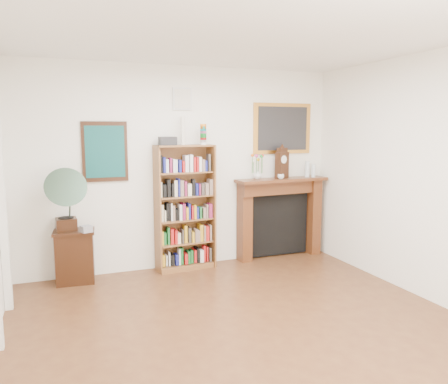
% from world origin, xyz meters
% --- Properties ---
extents(room, '(4.51, 5.01, 2.81)m').
position_xyz_m(room, '(0.00, 0.00, 1.40)').
color(room, '#4E2917').
rests_on(room, ground).
extents(teal_poster, '(0.58, 0.04, 0.78)m').
position_xyz_m(teal_poster, '(-1.05, 2.48, 1.65)').
color(teal_poster, black).
rests_on(teal_poster, back_wall).
extents(small_picture, '(0.26, 0.04, 0.30)m').
position_xyz_m(small_picture, '(0.00, 2.48, 2.35)').
color(small_picture, white).
rests_on(small_picture, back_wall).
extents(gilt_painting, '(0.95, 0.04, 0.75)m').
position_xyz_m(gilt_painting, '(1.55, 2.48, 1.95)').
color(gilt_painting, gold).
rests_on(gilt_painting, back_wall).
extents(bookshelf, '(0.82, 0.35, 1.99)m').
position_xyz_m(bookshelf, '(-0.02, 2.34, 0.97)').
color(bookshelf, brown).
rests_on(bookshelf, floor).
extents(side_cabinet, '(0.53, 0.41, 0.68)m').
position_xyz_m(side_cabinet, '(-1.49, 2.30, 0.34)').
color(side_cabinet, black).
rests_on(side_cabinet, floor).
extents(fireplace, '(1.46, 0.44, 1.22)m').
position_xyz_m(fireplace, '(1.48, 2.39, 0.72)').
color(fireplace, '#472210').
rests_on(fireplace, floor).
extents(gramophone, '(0.53, 0.64, 0.81)m').
position_xyz_m(gramophone, '(-1.57, 2.23, 1.13)').
color(gramophone, black).
rests_on(gramophone, side_cabinet).
extents(cd_stack, '(0.15, 0.15, 0.08)m').
position_xyz_m(cd_stack, '(-1.34, 2.15, 0.72)').
color(cd_stack, '#ABACB8').
rests_on(cd_stack, side_cabinet).
extents(mantel_clock, '(0.22, 0.17, 0.45)m').
position_xyz_m(mantel_clock, '(1.47, 2.33, 1.43)').
color(mantel_clock, black).
rests_on(mantel_clock, fireplace).
extents(flower_vase, '(0.16, 0.16, 0.13)m').
position_xyz_m(flower_vase, '(1.09, 2.36, 1.28)').
color(flower_vase, silver).
rests_on(flower_vase, fireplace).
extents(teacup, '(0.12, 0.12, 0.08)m').
position_xyz_m(teacup, '(1.41, 2.25, 1.25)').
color(teacup, silver).
rests_on(teacup, fireplace).
extents(bottle_left, '(0.07, 0.07, 0.24)m').
position_xyz_m(bottle_left, '(1.93, 2.36, 1.34)').
color(bottle_left, silver).
rests_on(bottle_left, fireplace).
extents(bottle_right, '(0.06, 0.06, 0.20)m').
position_xyz_m(bottle_right, '(2.02, 2.32, 1.32)').
color(bottle_right, silver).
rests_on(bottle_right, fireplace).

